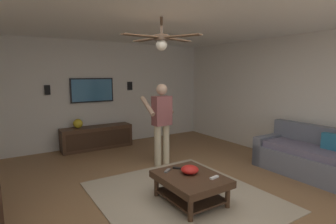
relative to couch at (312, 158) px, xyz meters
name	(u,v)px	position (x,y,z in m)	size (l,w,h in m)	color
ground_plane	(179,202)	(0.46, 2.62, -0.32)	(8.80, 8.80, 0.00)	olive
wall_back_tv	(96,94)	(4.18, 2.62, 1.00)	(0.10, 6.45, 2.64)	silver
wall_side_window	(308,100)	(0.46, -0.56, 1.00)	(7.53, 0.10, 2.64)	silver
ceiling_slab	(180,8)	(0.46, 2.62, 2.37)	(7.53, 6.45, 0.10)	white
area_rug	(182,196)	(0.57, 2.49, -0.31)	(2.64, 2.36, 0.01)	tan
couch	(312,158)	(0.00, 0.00, 0.00)	(1.90, 0.86, 0.87)	slate
coffee_table	(190,182)	(0.37, 2.49, -0.02)	(1.00, 0.80, 0.40)	#422B1C
media_console	(97,137)	(3.84, 2.73, -0.04)	(0.45, 1.70, 0.55)	#422B1C
tv	(92,90)	(4.08, 2.73, 1.11)	(0.05, 1.06, 0.60)	black
person_standing	(161,119)	(1.97, 2.00, 0.61)	(0.54, 0.54, 1.64)	#C6B793
bowl	(190,170)	(0.44, 2.45, 0.14)	(0.26, 0.26, 0.12)	red
remote_white	(214,177)	(0.11, 2.28, 0.09)	(0.15, 0.04, 0.02)	white
remote_black	(178,168)	(0.69, 2.49, 0.09)	(0.15, 0.04, 0.02)	black
remote_grey	(167,171)	(0.68, 2.69, 0.09)	(0.15, 0.04, 0.02)	slate
vase_round	(78,124)	(3.90, 3.16, 0.34)	(0.22, 0.22, 0.22)	gold
wall_speaker_left	(130,86)	(4.10, 1.70, 1.19)	(0.06, 0.12, 0.22)	black
wall_speaker_right	(47,90)	(4.10, 3.76, 1.15)	(0.06, 0.12, 0.22)	black
ceiling_fan	(162,40)	(0.77, 2.72, 1.99)	(1.17, 1.20, 0.46)	#4C3828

